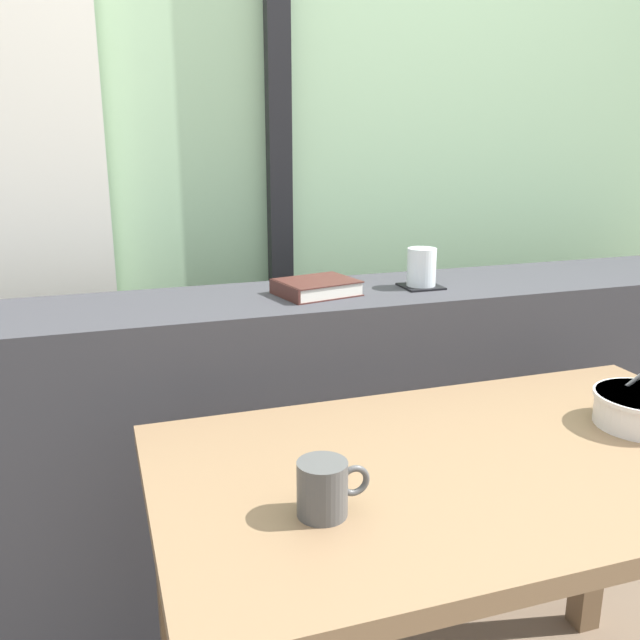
# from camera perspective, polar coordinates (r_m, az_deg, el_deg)

# --- Properties ---
(outdoor_backdrop) EXTENTS (4.80, 0.08, 2.80)m
(outdoor_backdrop) POSITION_cam_1_polar(r_m,az_deg,el_deg) (2.22, -3.46, 19.41)
(outdoor_backdrop) COLOR #9EC699
(outdoor_backdrop) RESTS_ON ground
(window_divider_post) EXTENTS (0.07, 0.05, 2.60)m
(window_divider_post) POSITION_cam_1_polar(r_m,az_deg,el_deg) (2.14, -3.48, 16.88)
(window_divider_post) COLOR black
(window_divider_post) RESTS_ON ground
(dark_console_ledge) EXTENTS (2.80, 0.36, 0.85)m
(dark_console_ledge) POSITION_cam_1_polar(r_m,az_deg,el_deg) (1.89, 1.35, -10.30)
(dark_console_ledge) COLOR #38383D
(dark_console_ledge) RESTS_ON ground
(breakfast_table) EXTENTS (1.14, 0.65, 0.70)m
(breakfast_table) POSITION_cam_1_polar(r_m,az_deg,el_deg) (1.31, 12.92, -15.36)
(breakfast_table) COLOR brown
(breakfast_table) RESTS_ON ground
(coaster_square) EXTENTS (0.10, 0.10, 0.00)m
(coaster_square) POSITION_cam_1_polar(r_m,az_deg,el_deg) (1.81, 8.39, 2.79)
(coaster_square) COLOR black
(coaster_square) RESTS_ON dark_console_ledge
(juice_glass) EXTENTS (0.08, 0.08, 0.10)m
(juice_glass) POSITION_cam_1_polar(r_m,az_deg,el_deg) (1.80, 8.44, 4.22)
(juice_glass) COLOR white
(juice_glass) RESTS_ON coaster_square
(closed_book) EXTENTS (0.22, 0.19, 0.04)m
(closed_book) POSITION_cam_1_polar(r_m,az_deg,el_deg) (1.71, -0.34, 2.74)
(closed_book) COLOR #47231E
(closed_book) RESTS_ON dark_console_ledge
(ceramic_mug) EXTENTS (0.11, 0.08, 0.08)m
(ceramic_mug) POSITION_cam_1_polar(r_m,az_deg,el_deg) (1.04, 0.32, -13.83)
(ceramic_mug) COLOR #4C4C4C
(ceramic_mug) RESTS_ON breakfast_table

